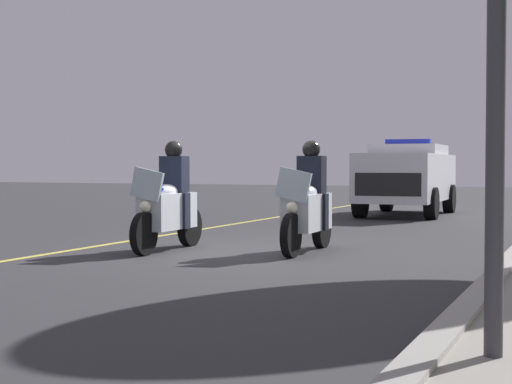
# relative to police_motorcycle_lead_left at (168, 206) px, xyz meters

# --- Properties ---
(ground_plane) EXTENTS (80.00, 80.00, 0.00)m
(ground_plane) POSITION_rel_police_motorcycle_lead_left_xyz_m (-0.37, 1.05, -0.70)
(ground_plane) COLOR #333335
(lane_stripe_center) EXTENTS (48.00, 0.12, 0.01)m
(lane_stripe_center) POSITION_rel_police_motorcycle_lead_left_xyz_m (-0.37, -1.41, -0.70)
(lane_stripe_center) COLOR #E0D14C
(lane_stripe_center) RESTS_ON ground
(police_motorcycle_lead_left) EXTENTS (2.14, 0.57, 1.72)m
(police_motorcycle_lead_left) POSITION_rel_police_motorcycle_lead_left_xyz_m (0.00, 0.00, 0.00)
(police_motorcycle_lead_left) COLOR black
(police_motorcycle_lead_left) RESTS_ON ground
(police_motorcycle_lead_right) EXTENTS (2.14, 0.57, 1.72)m
(police_motorcycle_lead_right) POSITION_rel_police_motorcycle_lead_left_xyz_m (-0.61, 2.09, 0.00)
(police_motorcycle_lead_right) COLOR black
(police_motorcycle_lead_right) RESTS_ON ground
(police_suv) EXTENTS (4.95, 2.18, 2.05)m
(police_suv) POSITION_rel_police_motorcycle_lead_left_xyz_m (-10.31, 1.49, 0.37)
(police_suv) COLOR silver
(police_suv) RESTS_ON ground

